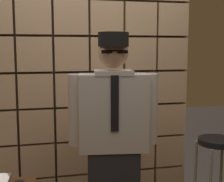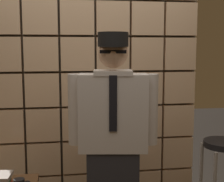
{
  "view_description": "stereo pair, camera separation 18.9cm",
  "coord_description": "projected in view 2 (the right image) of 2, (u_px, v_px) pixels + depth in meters",
  "views": [
    {
      "loc": [
        -0.5,
        -1.91,
        1.57
      ],
      "look_at": [
        0.05,
        0.44,
        1.25
      ],
      "focal_mm": 52.11,
      "sensor_mm": 36.0,
      "label": 1
    },
    {
      "loc": [
        -0.31,
        -1.94,
        1.57
      ],
      "look_at": [
        0.05,
        0.44,
        1.25
      ],
      "focal_mm": 52.11,
      "sensor_mm": 36.0,
      "label": 2
    }
  ],
  "objects": [
    {
      "name": "glass_block_wall",
      "position": [
        95.0,
        89.0,
        3.18
      ],
      "size": [
        2.05,
        0.1,
        2.39
      ],
      "color": "#E0B78C",
      "rests_on": "ground"
    },
    {
      "name": "standing_person",
      "position": [
        113.0,
        141.0,
        2.44
      ],
      "size": [
        0.68,
        0.32,
        1.69
      ],
      "rotation": [
        0.0,
        0.0,
        -0.15
      ],
      "color": "#28282D",
      "rests_on": "ground"
    },
    {
      "name": "bar_stool",
      "position": [
        223.0,
        163.0,
        2.82
      ],
      "size": [
        0.34,
        0.34,
        0.78
      ],
      "color": "black",
      "rests_on": "ground"
    }
  ]
}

